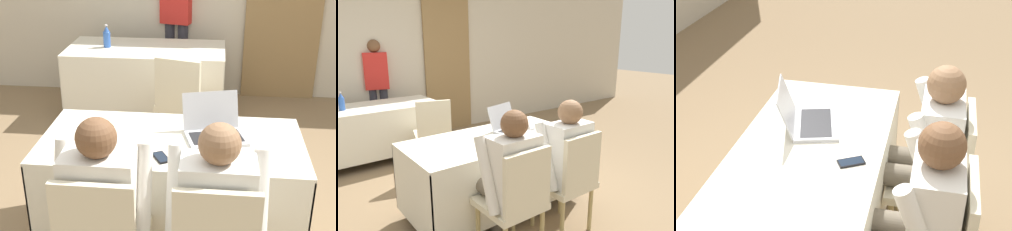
{
  "view_description": "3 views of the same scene",
  "coord_description": "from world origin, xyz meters",
  "views": [
    {
      "loc": [
        0.25,
        -2.58,
        2.04
      ],
      "look_at": [
        0.0,
        -0.2,
        0.99
      ],
      "focal_mm": 50.0,
      "sensor_mm": 36.0,
      "label": 1
    },
    {
      "loc": [
        -1.67,
        -2.38,
        1.69
      ],
      "look_at": [
        0.0,
        -0.2,
        0.99
      ],
      "focal_mm": 35.0,
      "sensor_mm": 36.0,
      "label": 2
    },
    {
      "loc": [
        -1.92,
        -0.63,
        2.12
      ],
      "look_at": [
        0.0,
        -0.2,
        0.99
      ],
      "focal_mm": 50.0,
      "sensor_mm": 36.0,
      "label": 3
    }
  ],
  "objects": [
    {
      "name": "person_checkered_shirt",
      "position": [
        -0.29,
        -0.6,
        0.66
      ],
      "size": [
        0.5,
        0.52,
        1.17
      ],
      "rotation": [
        0.0,
        0.0,
        3.14
      ],
      "color": "#665B4C",
      "rests_on": "ground_plane"
    },
    {
      "name": "paper_beside_laptop",
      "position": [
        0.25,
        -0.15,
        0.74
      ],
      "size": [
        0.3,
        0.35,
        0.0
      ],
      "rotation": [
        0.0,
        0.0,
        0.36
      ],
      "color": "white",
      "rests_on": "conference_table_near"
    },
    {
      "name": "conference_table_far",
      "position": [
        -0.47,
        2.07,
        0.56
      ],
      "size": [
        1.63,
        0.79,
        0.74
      ],
      "color": "silver",
      "rests_on": "ground_plane"
    },
    {
      "name": "person_red_shirt",
      "position": [
        -0.22,
        2.76,
        0.91
      ],
      "size": [
        0.38,
        0.28,
        1.59
      ],
      "rotation": [
        0.0,
        0.0,
        -0.26
      ],
      "color": "#33333D",
      "rests_on": "ground_plane"
    },
    {
      "name": "chair_far_spare",
      "position": [
        -0.03,
        1.25,
        0.5
      ],
      "size": [
        0.55,
        0.55,
        0.91
      ],
      "rotation": [
        0.0,
        0.0,
        2.85
      ],
      "color": "tan",
      "rests_on": "ground_plane"
    },
    {
      "name": "conference_table_near",
      "position": [
        0.0,
        0.0,
        0.56
      ],
      "size": [
        1.63,
        0.79,
        0.74
      ],
      "color": "silver",
      "rests_on": "ground_plane"
    },
    {
      "name": "cell_phone",
      "position": [
        -0.04,
        -0.25,
        0.75
      ],
      "size": [
        0.13,
        0.15,
        0.01
      ],
      "rotation": [
        0.0,
        0.0,
        0.51
      ],
      "color": "black",
      "rests_on": "conference_table_near"
    },
    {
      "name": "laptop",
      "position": [
        0.26,
        0.07,
        0.79
      ],
      "size": [
        0.43,
        0.41,
        0.25
      ],
      "rotation": [
        0.0,
        0.0,
        0.27
      ],
      "color": "#B7B7BC",
      "rests_on": "conference_table_near"
    },
    {
      "name": "person_white_shirt",
      "position": [
        0.29,
        -0.6,
        0.66
      ],
      "size": [
        0.5,
        0.52,
        1.17
      ],
      "rotation": [
        0.0,
        0.0,
        3.14
      ],
      "color": "#665B4C",
      "rests_on": "ground_plane"
    },
    {
      "name": "water_bottle",
      "position": [
        -0.87,
        2.05,
        0.84
      ],
      "size": [
        0.07,
        0.07,
        0.23
      ],
      "color": "#2D5BB7",
      "rests_on": "conference_table_far"
    }
  ]
}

